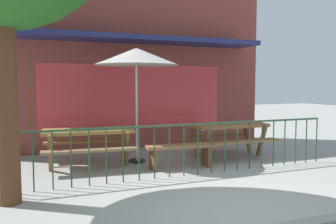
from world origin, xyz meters
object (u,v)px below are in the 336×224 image
Objects in this scene: picnic_table_left at (88,137)px; patio_bench at (180,151)px; patio_umbrella at (136,57)px; picnic_table_right at (228,131)px.

patio_bench is (1.69, -0.82, -0.26)m from picnic_table_left.
patio_umbrella is 2.20m from patio_bench.
patio_bench is (-1.47, -0.59, -0.26)m from picnic_table_right.
picnic_table_left is 1.34× the size of patio_bench.
patio_bench is at bearing -53.60° from patio_umbrella.
picnic_table_left is at bearing 154.12° from patio_bench.
patio_umbrella is (1.05, 0.05, 1.65)m from picnic_table_left.
patio_umbrella is at bearing 2.94° from picnic_table_left.
patio_umbrella is at bearing 172.42° from picnic_table_right.
patio_umbrella reaches higher than picnic_table_left.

